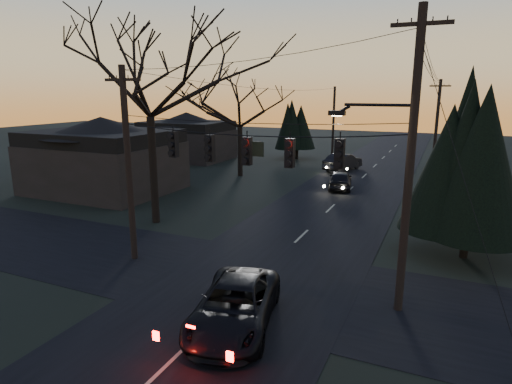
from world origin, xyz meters
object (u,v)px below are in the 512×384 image
at_px(utility_pole_right, 398,309).
at_px(evergreen_right, 474,161).
at_px(utility_pole_left, 135,258).
at_px(sedan_oncoming_b, 343,162).
at_px(bare_tree_left, 148,71).
at_px(utility_pole_far_l, 332,155).
at_px(suv_near, 235,306).
at_px(utility_pole_far_r, 432,173).
at_px(sedan_oncoming_a, 340,180).

distance_m(utility_pole_right, evergreen_right, 8.02).
distance_m(utility_pole_left, evergreen_right, 15.71).
distance_m(utility_pole_left, sedan_oncoming_b, 26.30).
relative_size(utility_pole_right, utility_pole_left, 1.18).
relative_size(bare_tree_left, evergreen_right, 1.56).
height_order(utility_pole_far_l, bare_tree_left, bare_tree_left).
xyz_separation_m(utility_pole_left, suv_near, (6.80, -3.30, 0.71)).
relative_size(utility_pole_left, evergreen_right, 1.09).
distance_m(utility_pole_left, utility_pole_far_r, 30.27).
relative_size(bare_tree_left, suv_near, 2.36).
height_order(utility_pole_left, bare_tree_left, bare_tree_left).
xyz_separation_m(utility_pole_far_l, sedan_oncoming_b, (3.56, -9.96, 0.81)).
height_order(utility_pole_right, sedan_oncoming_a, utility_pole_right).
distance_m(utility_pole_left, bare_tree_left, 10.17).
height_order(utility_pole_left, utility_pole_far_l, utility_pole_left).
height_order(utility_pole_far_l, suv_near, utility_pole_far_l).
height_order(evergreen_right, sedan_oncoming_b, evergreen_right).
height_order(utility_pole_right, bare_tree_left, bare_tree_left).
relative_size(utility_pole_far_r, evergreen_right, 1.09).
relative_size(utility_pole_far_l, sedan_oncoming_a, 1.90).
distance_m(bare_tree_left, sedan_oncoming_a, 17.03).
bearing_deg(utility_pole_right, sedan_oncoming_b, 106.96).
distance_m(utility_pole_far_l, bare_tree_left, 32.27).
relative_size(suv_near, sedan_oncoming_b, 1.05).
distance_m(utility_pole_right, sedan_oncoming_b, 27.24).
bearing_deg(utility_pole_far_l, sedan_oncoming_a, -73.90).
bearing_deg(suv_near, sedan_oncoming_b, 82.87).
relative_size(utility_pole_far_l, evergreen_right, 1.03).
height_order(utility_pole_far_r, bare_tree_left, bare_tree_left).
xyz_separation_m(utility_pole_far_l, sedan_oncoming_a, (5.20, -18.01, 0.72)).
bearing_deg(sedan_oncoming_b, utility_pole_far_r, -150.71).
bearing_deg(suv_near, sedan_oncoming_a, 80.86).
distance_m(utility_pole_far_l, sedan_oncoming_a, 18.76).
distance_m(utility_pole_right, sedan_oncoming_a, 19.07).
bearing_deg(bare_tree_left, suv_near, -41.52).
height_order(bare_tree_left, evergreen_right, bare_tree_left).
xyz_separation_m(utility_pole_far_r, sedan_oncoming_b, (-7.94, -1.96, 0.81)).
bearing_deg(sedan_oncoming_b, utility_pole_far_l, -54.88).
bearing_deg(suv_near, utility_pole_far_l, 86.38).
distance_m(evergreen_right, sedan_oncoming_b, 22.52).
relative_size(utility_pole_right, utility_pole_far_r, 1.18).
relative_size(utility_pole_far_r, bare_tree_left, 0.70).
bearing_deg(bare_tree_left, utility_pole_far_r, 58.62).
xyz_separation_m(bare_tree_left, sedan_oncoming_b, (6.10, 21.07, -7.69)).
relative_size(utility_pole_far_l, bare_tree_left, 0.66).
bearing_deg(suv_near, bare_tree_left, 125.05).
xyz_separation_m(utility_pole_right, suv_near, (-4.70, -3.30, 0.71)).
height_order(utility_pole_far_r, utility_pole_far_l, utility_pole_far_r).
distance_m(sedan_oncoming_a, sedan_oncoming_b, 8.22).
relative_size(utility_pole_right, sedan_oncoming_a, 2.38).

